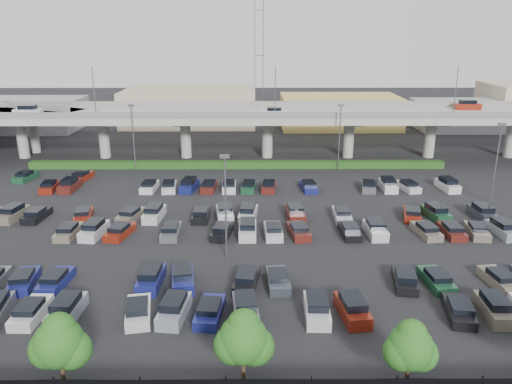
{
  "coord_description": "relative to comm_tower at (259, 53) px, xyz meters",
  "views": [
    {
      "loc": [
        2.64,
        -52.17,
        21.18
      ],
      "look_at": [
        2.94,
        6.43,
        2.0
      ],
      "focal_mm": 35.0,
      "sensor_mm": 36.0,
      "label": 1
    }
  ],
  "objects": [
    {
      "name": "ground",
      "position": [
        -4.0,
        -74.0,
        -15.61
      ],
      "size": [
        280.0,
        280.0,
        0.0
      ],
      "primitive_type": "plane",
      "color": "black"
    },
    {
      "name": "overpass",
      "position": [
        -4.21,
        -42.01,
        -8.64
      ],
      "size": [
        150.0,
        13.0,
        15.8
      ],
      "color": "gray",
      "rests_on": "ground"
    },
    {
      "name": "hedge",
      "position": [
        -4.0,
        -49.0,
        -15.06
      ],
      "size": [
        66.0,
        1.6,
        1.1
      ],
      "primitive_type": "cube",
      "color": "#173A11",
      "rests_on": "ground"
    },
    {
      "name": "tree_row",
      "position": [
        -3.3,
        -100.53,
        -12.09
      ],
      "size": [
        65.07,
        3.66,
        5.94
      ],
      "color": "#332316",
      "rests_on": "ground"
    },
    {
      "name": "parked_cars",
      "position": [
        -4.26,
        -77.73,
        -14.99
      ],
      "size": [
        63.05,
        41.67,
        1.67
      ],
      "color": "gray",
      "rests_on": "ground"
    },
    {
      "name": "light_poles",
      "position": [
        -8.12,
        -72.0,
        -9.37
      ],
      "size": [
        66.9,
        48.38,
        10.3
      ],
      "color": "#504F55",
      "rests_on": "ground"
    },
    {
      "name": "distant_buildings",
      "position": [
        8.38,
        -12.19,
        -11.87
      ],
      "size": [
        138.0,
        24.0,
        9.0
      ],
      "color": "slate",
      "rests_on": "ground"
    },
    {
      "name": "comm_tower",
      "position": [
        0.0,
        0.0,
        0.0
      ],
      "size": [
        2.4,
        2.4,
        30.0
      ],
      "color": "#504F55",
      "rests_on": "ground"
    }
  ]
}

